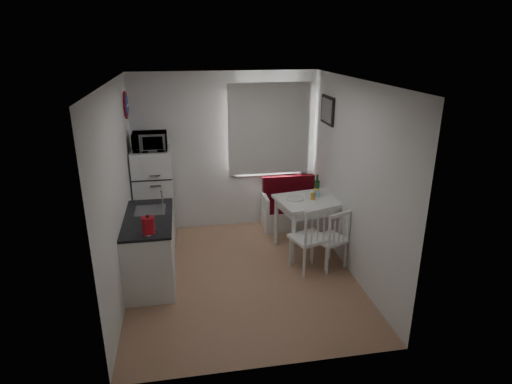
{
  "coord_description": "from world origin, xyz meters",
  "views": [
    {
      "loc": [
        -0.7,
        -5.08,
        3.07
      ],
      "look_at": [
        0.28,
        0.5,
        1.03
      ],
      "focal_mm": 30.0,
      "sensor_mm": 36.0,
      "label": 1
    }
  ],
  "objects_px": {
    "fridge": "(155,196)",
    "microwave": "(150,141)",
    "wine_bottle": "(317,185)",
    "kettle": "(148,225)",
    "bench": "(297,210)",
    "kitchen_counter": "(151,248)",
    "chair_left": "(311,232)",
    "dining_table": "(315,204)",
    "chair_right": "(332,234)"
  },
  "relations": [
    {
      "from": "dining_table",
      "to": "chair_right",
      "type": "relative_size",
      "value": 2.28
    },
    {
      "from": "bench",
      "to": "fridge",
      "type": "relative_size",
      "value": 0.81
    },
    {
      "from": "bench",
      "to": "dining_table",
      "type": "relative_size",
      "value": 0.99
    },
    {
      "from": "kitchen_counter",
      "to": "kettle",
      "type": "xyz_separation_m",
      "value": [
        0.05,
        -0.54,
        0.56
      ]
    },
    {
      "from": "chair_right",
      "to": "bench",
      "type": "bearing_deg",
      "value": 70.01
    },
    {
      "from": "chair_right",
      "to": "kettle",
      "type": "height_order",
      "value": "kettle"
    },
    {
      "from": "chair_left",
      "to": "microwave",
      "type": "height_order",
      "value": "microwave"
    },
    {
      "from": "dining_table",
      "to": "chair_left",
      "type": "relative_size",
      "value": 2.14
    },
    {
      "from": "fridge",
      "to": "microwave",
      "type": "bearing_deg",
      "value": -90.0
    },
    {
      "from": "bench",
      "to": "kettle",
      "type": "height_order",
      "value": "kettle"
    },
    {
      "from": "dining_table",
      "to": "wine_bottle",
      "type": "xyz_separation_m",
      "value": [
        0.05,
        0.1,
        0.26
      ]
    },
    {
      "from": "fridge",
      "to": "wine_bottle",
      "type": "bearing_deg",
      "value": -15.36
    },
    {
      "from": "kitchen_counter",
      "to": "chair_right",
      "type": "distance_m",
      "value": 2.46
    },
    {
      "from": "dining_table",
      "to": "wine_bottle",
      "type": "relative_size",
      "value": 3.68
    },
    {
      "from": "microwave",
      "to": "kitchen_counter",
      "type": "bearing_deg",
      "value": -90.94
    },
    {
      "from": "dining_table",
      "to": "fridge",
      "type": "height_order",
      "value": "fridge"
    },
    {
      "from": "bench",
      "to": "kettle",
      "type": "relative_size",
      "value": 5.03
    },
    {
      "from": "kitchen_counter",
      "to": "chair_left",
      "type": "xyz_separation_m",
      "value": [
        2.15,
        -0.19,
        0.14
      ]
    },
    {
      "from": "kettle",
      "to": "wine_bottle",
      "type": "relative_size",
      "value": 0.72
    },
    {
      "from": "kettle",
      "to": "kitchen_counter",
      "type": "bearing_deg",
      "value": 95.28
    },
    {
      "from": "kitchen_counter",
      "to": "wine_bottle",
      "type": "bearing_deg",
      "value": 13.25
    },
    {
      "from": "microwave",
      "to": "chair_left",
      "type": "bearing_deg",
      "value": -33.12
    },
    {
      "from": "chair_left",
      "to": "wine_bottle",
      "type": "height_order",
      "value": "wine_bottle"
    },
    {
      "from": "kitchen_counter",
      "to": "wine_bottle",
      "type": "distance_m",
      "value": 2.57
    },
    {
      "from": "chair_right",
      "to": "fridge",
      "type": "relative_size",
      "value": 0.36
    },
    {
      "from": "wine_bottle",
      "to": "chair_left",
      "type": "bearing_deg",
      "value": -111.54
    },
    {
      "from": "fridge",
      "to": "kettle",
      "type": "bearing_deg",
      "value": -89.03
    },
    {
      "from": "chair_right",
      "to": "fridge",
      "type": "distance_m",
      "value": 2.83
    },
    {
      "from": "kitchen_counter",
      "to": "bench",
      "type": "distance_m",
      "value": 2.74
    },
    {
      "from": "kettle",
      "to": "bench",
      "type": "bearing_deg",
      "value": 39.06
    },
    {
      "from": "bench",
      "to": "kettle",
      "type": "xyz_separation_m",
      "value": [
        -2.33,
        -1.89,
        0.73
      ]
    },
    {
      "from": "dining_table",
      "to": "kettle",
      "type": "height_order",
      "value": "kettle"
    },
    {
      "from": "bench",
      "to": "chair_left",
      "type": "bearing_deg",
      "value": -98.47
    },
    {
      "from": "bench",
      "to": "wine_bottle",
      "type": "distance_m",
      "value": 1.05
    },
    {
      "from": "kitchen_counter",
      "to": "dining_table",
      "type": "height_order",
      "value": "kitchen_counter"
    },
    {
      "from": "chair_right",
      "to": "microwave",
      "type": "height_order",
      "value": "microwave"
    },
    {
      "from": "chair_left",
      "to": "wine_bottle",
      "type": "relative_size",
      "value": 1.72
    },
    {
      "from": "bench",
      "to": "dining_table",
      "type": "distance_m",
      "value": 0.98
    },
    {
      "from": "kitchen_counter",
      "to": "microwave",
      "type": "bearing_deg",
      "value": 89.06
    },
    {
      "from": "kettle",
      "to": "wine_bottle",
      "type": "bearing_deg",
      "value": 24.87
    },
    {
      "from": "bench",
      "to": "fridge",
      "type": "distance_m",
      "value": 2.4
    },
    {
      "from": "chair_right",
      "to": "kettle",
      "type": "distance_m",
      "value": 2.47
    },
    {
      "from": "fridge",
      "to": "chair_left",
      "type": "bearing_deg",
      "value": -34.06
    },
    {
      "from": "kitchen_counter",
      "to": "fridge",
      "type": "relative_size",
      "value": 0.89
    },
    {
      "from": "kitchen_counter",
      "to": "kettle",
      "type": "bearing_deg",
      "value": -84.72
    },
    {
      "from": "bench",
      "to": "wine_bottle",
      "type": "xyz_separation_m",
      "value": [
        0.07,
        -0.78,
        0.7
      ]
    },
    {
      "from": "dining_table",
      "to": "chair_left",
      "type": "xyz_separation_m",
      "value": [
        -0.25,
        -0.67,
        -0.13
      ]
    },
    {
      "from": "bench",
      "to": "chair_left",
      "type": "relative_size",
      "value": 2.12
    },
    {
      "from": "dining_table",
      "to": "chair_right",
      "type": "distance_m",
      "value": 0.69
    },
    {
      "from": "fridge",
      "to": "microwave",
      "type": "height_order",
      "value": "microwave"
    }
  ]
}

